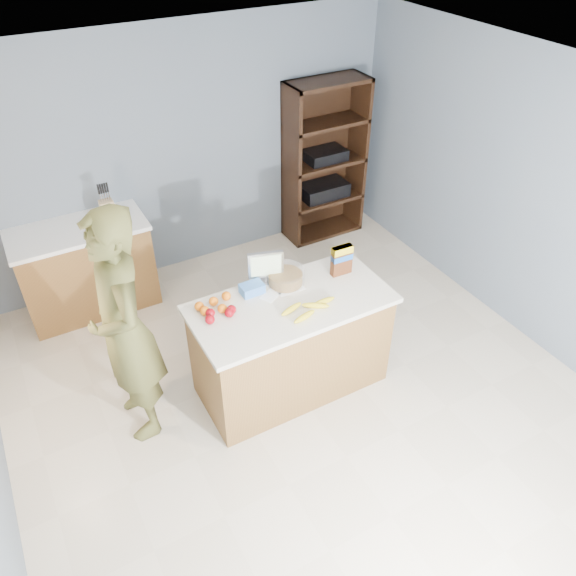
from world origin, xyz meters
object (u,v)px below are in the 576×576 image
cereal_box (342,258)px  person (124,330)px  shelving_unit (322,163)px  tv (266,266)px  counter_peninsula (291,348)px

cereal_box → person: bearing=176.4°
shelving_unit → tv: (-1.60, -1.73, 0.19)m
counter_peninsula → tv: bearing=99.3°
counter_peninsula → shelving_unit: shelving_unit is taller
shelving_unit → cereal_box: (-1.01, -1.92, 0.19)m
shelving_unit → person: size_ratio=0.95×
shelving_unit → person: bearing=-146.8°
counter_peninsula → person: person is taller
tv → cereal_box: (0.59, -0.19, -0.01)m
cereal_box → tv: bearing=162.3°
shelving_unit → cereal_box: 2.18m
cereal_box → shelving_unit: bearing=62.2°
tv → cereal_box: size_ratio=1.09×
tv → person: bearing=-176.2°
counter_peninsula → tv: 0.72m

